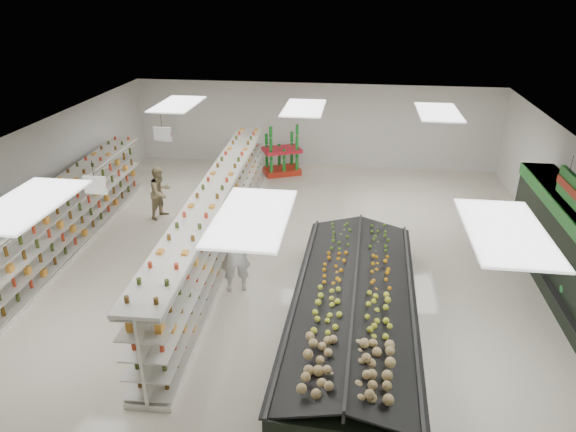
# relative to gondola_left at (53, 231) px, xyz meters

# --- Properties ---
(floor) EXTENTS (16.00, 16.00, 0.00)m
(floor) POSITION_rel_gondola_left_xyz_m (5.97, 0.60, -0.84)
(floor) COLOR beige
(floor) RESTS_ON ground
(ceiling) EXTENTS (14.00, 16.00, 0.02)m
(ceiling) POSITION_rel_gondola_left_xyz_m (5.97, 0.60, 2.36)
(ceiling) COLOR white
(ceiling) RESTS_ON wall_back
(wall_back) EXTENTS (14.00, 0.02, 3.20)m
(wall_back) POSITION_rel_gondola_left_xyz_m (5.97, 8.60, 0.76)
(wall_back) COLOR silver
(wall_back) RESTS_ON floor
(wall_left) EXTENTS (0.02, 16.00, 3.20)m
(wall_left) POSITION_rel_gondola_left_xyz_m (-1.03, 0.60, 0.76)
(wall_left) COLOR silver
(wall_left) RESTS_ON floor
(aisle_sign_near) EXTENTS (0.52, 0.06, 0.75)m
(aisle_sign_near) POSITION_rel_gondola_left_xyz_m (2.17, -1.40, 1.91)
(aisle_sign_near) COLOR white
(aisle_sign_near) RESTS_ON ceiling
(aisle_sign_far) EXTENTS (0.52, 0.06, 0.75)m
(aisle_sign_far) POSITION_rel_gondola_left_xyz_m (2.17, 2.60, 1.91)
(aisle_sign_far) COLOR white
(aisle_sign_far) RESTS_ON ceiling
(gondola_left) EXTENTS (1.22, 10.56, 1.83)m
(gondola_left) POSITION_rel_gondola_left_xyz_m (0.00, 0.00, 0.00)
(gondola_left) COLOR white
(gondola_left) RESTS_ON floor
(gondola_center) EXTENTS (1.27, 11.30, 1.95)m
(gondola_center) POSITION_rel_gondola_left_xyz_m (4.11, 0.91, 0.06)
(gondola_center) COLOR white
(gondola_center) RESTS_ON floor
(produce_island) EXTENTS (2.75, 7.10, 1.05)m
(produce_island) POSITION_rel_gondola_left_xyz_m (7.74, -1.84, -0.36)
(produce_island) COLOR black
(produce_island) RESTS_ON floor
(soda_endcap) EXTENTS (1.64, 1.42, 1.77)m
(soda_endcap) POSITION_rel_gondola_left_xyz_m (4.87, 7.35, 0.02)
(soda_endcap) COLOR #AA2513
(soda_endcap) RESTS_ON floor
(shopper_main) EXTENTS (0.83, 0.69, 1.96)m
(shopper_main) POSITION_rel_gondola_left_xyz_m (4.97, -0.80, 0.14)
(shopper_main) COLOR silver
(shopper_main) RESTS_ON floor
(shopper_background) EXTENTS (0.75, 0.91, 1.62)m
(shopper_background) POSITION_rel_gondola_left_xyz_m (1.77, 2.97, -0.03)
(shopper_background) COLOR tan
(shopper_background) RESTS_ON floor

